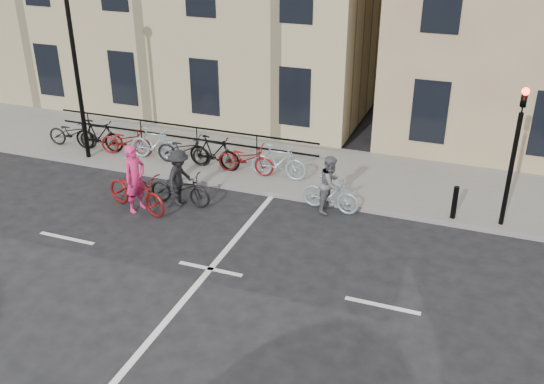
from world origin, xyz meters
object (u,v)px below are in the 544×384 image
(traffic_light, at_px, (516,140))
(cyclist_dark, at_px, (180,183))
(lamp_post, at_px, (74,54))
(cyclist_pink, at_px, (136,188))
(cyclist_grey, at_px, (330,189))

(traffic_light, relative_size, cyclist_dark, 2.14)
(lamp_post, xyz_separation_m, cyclist_pink, (3.34, -2.41, -2.84))
(cyclist_pink, distance_m, cyclist_dark, 1.19)
(lamp_post, relative_size, cyclist_pink, 2.37)
(lamp_post, distance_m, cyclist_grey, 8.78)
(cyclist_pink, xyz_separation_m, cyclist_dark, (0.94, 0.72, -0.01))
(cyclist_dark, bearing_deg, cyclist_pink, 126.44)
(traffic_light, height_order, cyclist_grey, traffic_light)
(traffic_light, relative_size, cyclist_pink, 1.75)
(lamp_post, relative_size, cyclist_dark, 2.90)
(lamp_post, height_order, cyclist_pink, lamp_post)
(cyclist_grey, bearing_deg, lamp_post, 93.55)
(cyclist_pink, bearing_deg, cyclist_grey, -54.48)
(cyclist_pink, bearing_deg, lamp_post, 69.67)
(traffic_light, xyz_separation_m, cyclist_grey, (-4.42, -0.54, -1.81))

